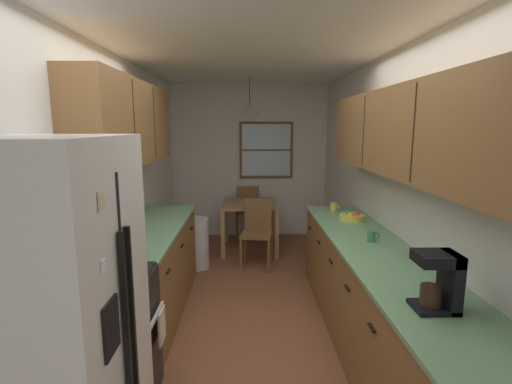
{
  "coord_description": "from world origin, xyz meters",
  "views": [
    {
      "loc": [
        -0.04,
        -2.77,
        1.87
      ],
      "look_at": [
        0.05,
        1.11,
        1.19
      ],
      "focal_mm": 26.46,
      "sensor_mm": 36.0,
      "label": 1
    }
  ],
  "objects": [
    {
      "name": "upper_cabinets_left",
      "position": [
        -1.14,
        0.78,
        1.9
      ],
      "size": [
        0.33,
        2.09,
        0.76
      ],
      "color": "brown"
    },
    {
      "name": "dining_chair_far",
      "position": [
        -0.04,
        3.41,
        0.5
      ],
      "size": [
        0.41,
        0.41,
        0.9
      ],
      "color": "brown",
      "rests_on": "ground"
    },
    {
      "name": "wall_back",
      "position": [
        0.0,
        3.65,
        1.27
      ],
      "size": [
        4.4,
        0.1,
        2.55
      ],
      "primitive_type": "cube",
      "color": "silver",
      "rests_on": "ground"
    },
    {
      "name": "trash_bin",
      "position": [
        -0.7,
        2.05,
        0.34
      ],
      "size": [
        0.3,
        0.3,
        0.68
      ],
      "primitive_type": "cylinder",
      "color": "silver",
      "rests_on": "ground"
    },
    {
      "name": "dining_chair_near",
      "position": [
        0.09,
        2.14,
        0.5
      ],
      "size": [
        0.45,
        0.45,
        0.9
      ],
      "color": "brown",
      "rests_on": "ground"
    },
    {
      "name": "counter_left",
      "position": [
        -1.0,
        0.83,
        0.45
      ],
      "size": [
        0.64,
        2.01,
        0.9
      ],
      "color": "brown",
      "rests_on": "ground"
    },
    {
      "name": "wall_right",
      "position": [
        1.35,
        1.0,
        1.27
      ],
      "size": [
        0.1,
        9.0,
        2.55
      ],
      "primitive_type": "cube",
      "color": "silver",
      "rests_on": "ground"
    },
    {
      "name": "stove_range",
      "position": [
        -0.99,
        -0.5,
        0.47
      ],
      "size": [
        0.66,
        0.64,
        1.1
      ],
      "color": "black",
      "rests_on": "ground"
    },
    {
      "name": "mug_by_coffeemaker",
      "position": [
        1.01,
        0.3,
        0.95
      ],
      "size": [
        0.11,
        0.07,
        0.09
      ],
      "color": "#3F7F4C",
      "rests_on": "counter_right"
    },
    {
      "name": "counter_right",
      "position": [
        1.0,
        0.09,
        0.45
      ],
      "size": [
        0.64,
        3.34,
        0.9
      ],
      "color": "brown",
      "rests_on": "ground"
    },
    {
      "name": "upper_cabinets_right",
      "position": [
        1.14,
        0.04,
        1.83
      ],
      "size": [
        0.33,
        3.02,
        0.66
      ],
      "color": "brown"
    },
    {
      "name": "coffee_maker",
      "position": [
        0.99,
        -0.91,
        1.07
      ],
      "size": [
        0.22,
        0.18,
        0.32
      ],
      "color": "black",
      "rests_on": "counter_right"
    },
    {
      "name": "microwave_over_range",
      "position": [
        -1.11,
        -0.5,
        1.65
      ],
      "size": [
        0.39,
        0.59,
        0.31
      ],
      "color": "silver"
    },
    {
      "name": "ground_plane",
      "position": [
        0.0,
        1.0,
        0.0
      ],
      "size": [
        12.0,
        12.0,
        0.0
      ],
      "primitive_type": "plane",
      "color": "brown"
    },
    {
      "name": "wall_left",
      "position": [
        -1.35,
        1.0,
        1.27
      ],
      "size": [
        0.1,
        9.0,
        2.55
      ],
      "primitive_type": "cube",
      "color": "silver",
      "rests_on": "ground"
    },
    {
      "name": "fruit_bowl",
      "position": [
        1.05,
        1.04,
        0.94
      ],
      "size": [
        0.26,
        0.26,
        0.09
      ],
      "color": "#E5D14C",
      "rests_on": "counter_right"
    },
    {
      "name": "ceiling_slab",
      "position": [
        0.0,
        1.0,
        2.59
      ],
      "size": [
        4.4,
        9.0,
        0.08
      ],
      "primitive_type": "cube",
      "color": "white"
    },
    {
      "name": "storage_canister",
      "position": [
        -1.0,
        0.0,
        1.01
      ],
      "size": [
        0.11,
        0.11,
        0.21
      ],
      "color": "#265999",
      "rests_on": "counter_left"
    },
    {
      "name": "dining_table",
      "position": [
        -0.0,
        2.78,
        0.61
      ],
      "size": [
        0.82,
        0.86,
        0.73
      ],
      "color": "#A87F51",
      "rests_on": "ground"
    },
    {
      "name": "mug_spare",
      "position": [
        0.96,
        1.48,
        0.95
      ],
      "size": [
        0.11,
        0.07,
        0.09
      ],
      "color": "#E5CC4C",
      "rests_on": "counter_right"
    },
    {
      "name": "pendant_light",
      "position": [
        -0.0,
        2.78,
        2.1
      ],
      "size": [
        0.29,
        0.29,
        0.51
      ],
      "color": "black"
    },
    {
      "name": "refrigerator",
      "position": [
        -0.94,
        -1.23,
        0.92
      ],
      "size": [
        0.75,
        0.79,
        1.83
      ],
      "color": "white",
      "rests_on": "ground"
    },
    {
      "name": "back_window",
      "position": [
        0.28,
        3.58,
        1.47
      ],
      "size": [
        0.89,
        0.05,
        0.94
      ],
      "color": "brown"
    },
    {
      "name": "dish_towel",
      "position": [
        -0.64,
        -0.34,
        0.5
      ],
      "size": [
        0.02,
        0.16,
        0.24
      ],
      "primitive_type": "cube",
      "color": "beige"
    },
    {
      "name": "table_serving_bowl",
      "position": [
        0.07,
        2.77,
        0.76
      ],
      "size": [
        0.16,
        0.16,
        0.06
      ],
      "primitive_type": "cylinder",
      "color": "#E0D14C",
      "rests_on": "dining_table"
    }
  ]
}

